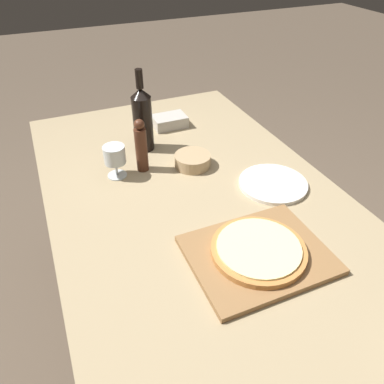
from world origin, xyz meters
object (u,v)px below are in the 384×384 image
at_px(wine_bottle, 143,118).
at_px(pepper_mill, 141,147).
at_px(wine_glass, 115,156).
at_px(small_bowl, 193,160).
at_px(pizza, 259,249).

height_order(wine_bottle, pepper_mill, wine_bottle).
distance_m(wine_glass, small_bowl, 0.29).
height_order(pepper_mill, wine_glass, pepper_mill).
bearing_deg(wine_bottle, wine_glass, -135.15).
bearing_deg(pizza, wine_glass, 115.42).
xyz_separation_m(pepper_mill, small_bowl, (0.18, -0.05, -0.07)).
distance_m(pepper_mill, wine_glass, 0.10).
bearing_deg(small_bowl, pizza, -92.16).
distance_m(wine_bottle, pepper_mill, 0.16).
xyz_separation_m(pepper_mill, wine_glass, (-0.10, -0.00, -0.01)).
bearing_deg(wine_bottle, pepper_mill, -109.93).
relative_size(pizza, small_bowl, 1.94).
height_order(wine_bottle, small_bowl, wine_bottle).
distance_m(pizza, small_bowl, 0.51).
bearing_deg(wine_bottle, pizza, -81.28).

